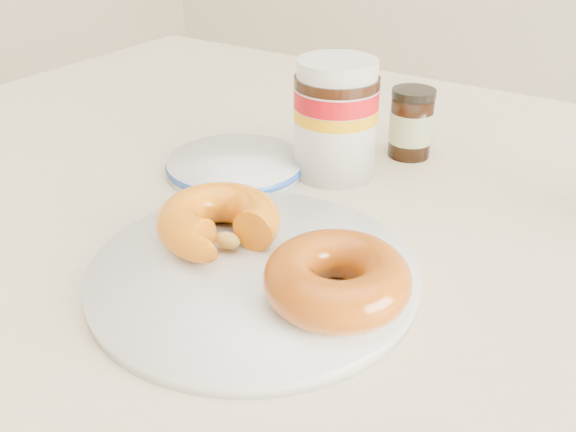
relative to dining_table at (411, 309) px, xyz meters
The scene contains 7 objects.
dining_table is the anchor object (origin of this frame).
plate 0.19m from the dining_table, 119.99° to the right, with size 0.26×0.26×0.01m.
donut_bitten 0.21m from the dining_table, 136.39° to the right, with size 0.10×0.10×0.04m, color orange.
donut_whole 0.18m from the dining_table, 92.06° to the right, with size 0.11×0.11×0.04m, color #A2460A.
nutella_jar 0.21m from the dining_table, 151.37° to the left, with size 0.09×0.09×0.12m.
dark_jar 0.21m from the dining_table, 117.16° to the left, with size 0.05×0.05×0.08m.
blue_rim_saucer 0.24m from the dining_table, behind, with size 0.15×0.15×0.01m.
Camera 1 is at (0.17, -0.38, 1.04)m, focal length 40.00 mm.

